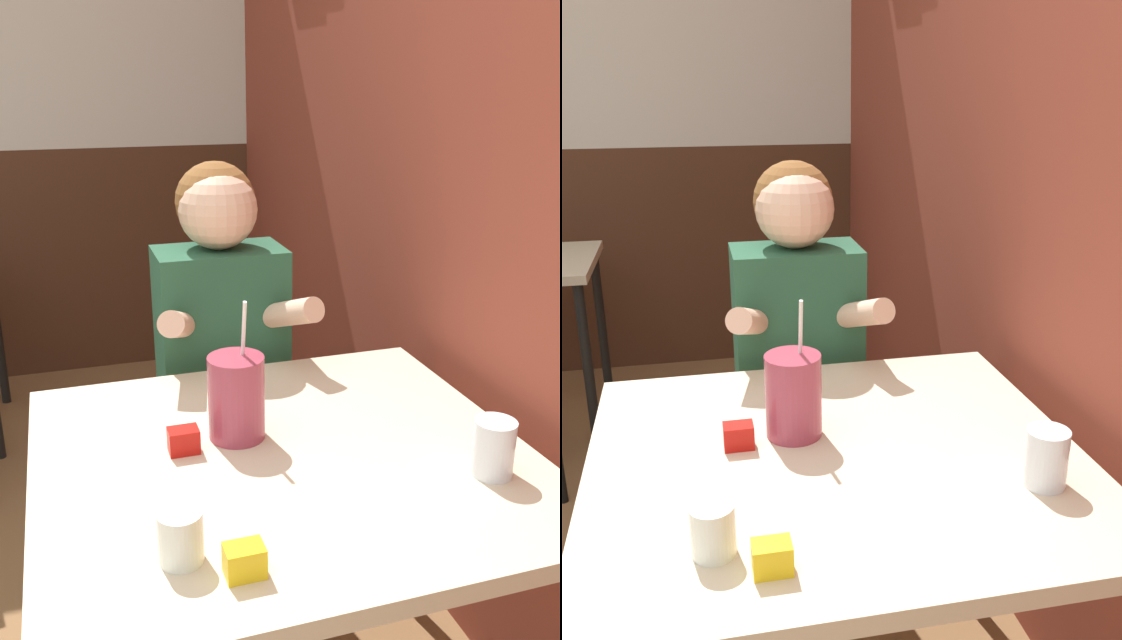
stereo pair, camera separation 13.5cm
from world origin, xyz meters
TOP-DOWN VIEW (x-y plane):
  - brick_wall_right at (1.18, 1.38)m, footprint 0.08×4.75m
  - main_table at (0.59, 0.42)m, footprint 0.96×0.90m
  - person_seated at (0.60, 1.02)m, footprint 0.42×0.41m
  - cocktail_pitcher at (0.52, 0.51)m, footprint 0.12×0.12m
  - glass_near_pitcher at (0.93, 0.23)m, footprint 0.08×0.08m
  - glass_center at (0.34, 0.15)m, footprint 0.07×0.07m
  - condiment_ketchup at (0.40, 0.48)m, footprint 0.06×0.04m
  - condiment_mustard at (0.42, 0.09)m, footprint 0.06×0.04m

SIDE VIEW (x-z plane):
  - person_seated at x=0.60m, z-range 0.04..1.26m
  - main_table at x=0.59m, z-range 0.30..1.02m
  - condiment_ketchup at x=0.40m, z-range 0.72..0.77m
  - condiment_mustard at x=0.42m, z-range 0.72..0.77m
  - glass_center at x=0.34m, z-range 0.72..0.81m
  - glass_near_pitcher at x=0.93m, z-range 0.72..0.83m
  - cocktail_pitcher at x=0.52m, z-range 0.66..0.96m
  - brick_wall_right at x=1.18m, z-range 0.00..2.70m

